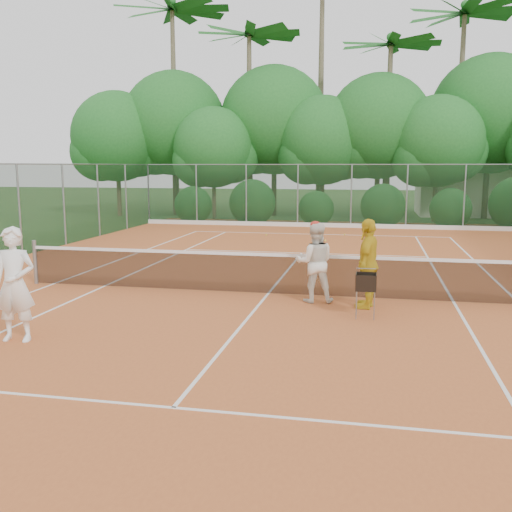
{
  "coord_description": "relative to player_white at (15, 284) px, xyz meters",
  "views": [
    {
      "loc": [
        2.32,
        -12.67,
        2.96
      ],
      "look_at": [
        -0.03,
        -1.2,
        1.1
      ],
      "focal_mm": 40.0,
      "sensor_mm": 36.0,
      "label": 1
    }
  ],
  "objects": [
    {
      "name": "tropical_treeline",
      "position": [
        4.96,
        24.55,
        4.12
      ],
      "size": [
        32.1,
        8.49,
        15.03
      ],
      "color": "brown",
      "rests_on": "ground"
    },
    {
      "name": "ground",
      "position": [
        3.52,
        4.33,
        -0.99
      ],
      "size": [
        120.0,
        120.0,
        0.0
      ],
      "primitive_type": "plane",
      "color": "#224017",
      "rests_on": "ground"
    },
    {
      "name": "fence_back",
      "position": [
        3.52,
        19.33,
        0.53
      ],
      "size": [
        18.07,
        0.07,
        3.0
      ],
      "color": "#19381E",
      "rests_on": "clay_court"
    },
    {
      "name": "clay_court",
      "position": [
        3.52,
        4.33,
        -0.98
      ],
      "size": [
        18.0,
        36.0,
        0.02
      ],
      "primitive_type": "cube",
      "color": "#BE5F2B",
      "rests_on": "ground"
    },
    {
      "name": "court_markings",
      "position": [
        3.52,
        4.33,
        -0.97
      ],
      "size": [
        11.03,
        23.83,
        0.01
      ],
      "color": "white",
      "rests_on": "clay_court"
    },
    {
      "name": "ball_hopper",
      "position": [
        5.76,
        2.69,
        -0.28
      ],
      "size": [
        0.38,
        0.38,
        0.87
      ],
      "rotation": [
        0.0,
        0.0,
        -0.41
      ],
      "color": "gray",
      "rests_on": "clay_court"
    },
    {
      "name": "stray_ball_a",
      "position": [
        4.05,
        13.96,
        -0.94
      ],
      "size": [
        0.07,
        0.07,
        0.07
      ],
      "primitive_type": "sphere",
      "color": "yellow",
      "rests_on": "clay_court"
    },
    {
      "name": "tennis_net",
      "position": [
        3.52,
        4.33,
        -0.46
      ],
      "size": [
        11.97,
        0.1,
        1.1
      ],
      "color": "gray",
      "rests_on": "clay_court"
    },
    {
      "name": "player_yellow",
      "position": [
        5.78,
        3.52,
        -0.04
      ],
      "size": [
        0.66,
        1.16,
        1.87
      ],
      "primitive_type": "imported",
      "rotation": [
        0.0,
        0.0,
        -1.77
      ],
      "color": "gold",
      "rests_on": "clay_court"
    },
    {
      "name": "player_center_grp",
      "position": [
        4.65,
        3.8,
        -0.1
      ],
      "size": [
        0.94,
        0.78,
        1.77
      ],
      "color": "white",
      "rests_on": "clay_court"
    },
    {
      "name": "stray_ball_b",
      "position": [
        1.43,
        15.29,
        -0.94
      ],
      "size": [
        0.07,
        0.07,
        0.07
      ],
      "primitive_type": "sphere",
      "color": "yellow",
      "rests_on": "clay_court"
    },
    {
      "name": "stray_ball_c",
      "position": [
        4.69,
        16.08,
        -0.94
      ],
      "size": [
        0.07,
        0.07,
        0.07
      ],
      "primitive_type": "sphere",
      "color": "yellow",
      "rests_on": "clay_court"
    },
    {
      "name": "club_building",
      "position": [
        12.52,
        28.33,
        0.51
      ],
      "size": [
        8.0,
        5.0,
        3.0
      ],
      "primitive_type": "cube",
      "color": "beige",
      "rests_on": "ground"
    },
    {
      "name": "player_white",
      "position": [
        0.0,
        0.0,
        0.0
      ],
      "size": [
        0.76,
        0.55,
        1.94
      ],
      "primitive_type": "imported",
      "rotation": [
        0.0,
        0.0,
        0.12
      ],
      "color": "white",
      "rests_on": "clay_court"
    }
  ]
}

